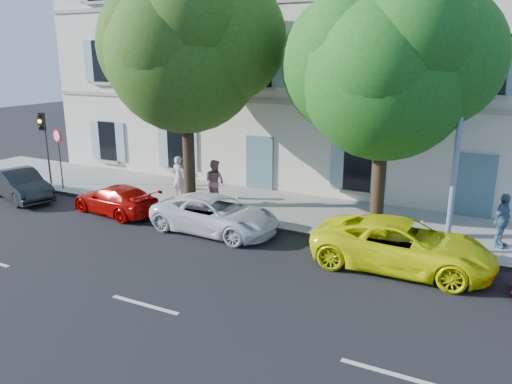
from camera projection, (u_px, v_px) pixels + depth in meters
The scene contains 16 objects.
ground at pixel (227, 250), 15.67m from camera, with size 90.00×90.00×0.00m, color black.
sidewalk at pixel (285, 210), 19.47m from camera, with size 36.00×4.50×0.15m, color #A09E96.
kerb at pixel (260, 226), 17.61m from camera, with size 36.00×0.16×0.16m, color #9E998E.
building at pixel (338, 53), 22.82m from camera, with size 28.00×7.00×12.00m, color beige.
car_dark_sedan at pixel (21, 185), 20.97m from camera, with size 1.35×3.87×1.27m, color black.
car_red_coupe at pixel (116, 200), 19.12m from camera, with size 1.56×3.84×1.11m, color #B40805.
car_white_coupe at pixel (215, 214), 17.12m from camera, with size 2.09×4.52×1.26m, color white.
car_yellow_supercar at pixel (402, 245), 14.18m from camera, with size 2.34×5.06×1.41m, color #F9FF0A.
tree_left at pixel (185, 54), 18.26m from camera, with size 5.80×5.80×8.99m.
tree_right at pixel (386, 75), 15.08m from camera, with size 5.25×5.25×8.10m.
traffic_light at pixel (44, 133), 22.29m from camera, with size 0.30×0.37×3.29m.
road_sign at pixel (58, 146), 21.74m from camera, with size 0.61×0.17×2.68m.
street_lamp at pixel (462, 101), 13.81m from camera, with size 0.26×1.70×8.00m.
pedestrian_a at pixel (179, 178), 20.48m from camera, with size 0.65×0.43×1.79m, color silver.
pedestrian_b at pixel (215, 182), 19.81m from camera, with size 0.87×0.68×1.79m, color #B47374.
pedestrian_c at pixel (502, 221), 15.32m from camera, with size 1.00×0.42×1.71m, color slate.
Camera 1 is at (7.47, -12.60, 5.95)m, focal length 35.00 mm.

